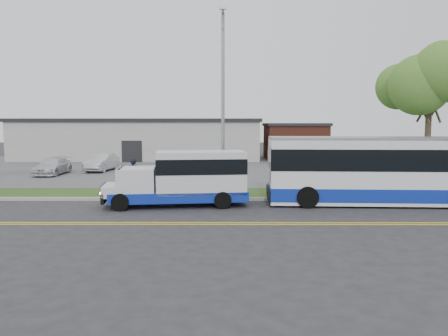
{
  "coord_description": "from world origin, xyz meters",
  "views": [
    {
      "loc": [
        3.13,
        -20.48,
        3.83
      ],
      "look_at": [
        3.06,
        1.48,
        1.6
      ],
      "focal_mm": 35.0,
      "sensor_mm": 36.0,
      "label": 1
    }
  ],
  "objects_px": {
    "shuttle_bus": "(187,177)",
    "parked_car_b": "(53,166)",
    "pedestrian": "(133,175)",
    "parked_car_a": "(102,162)",
    "tree_east": "(430,79)",
    "transit_bus": "(390,170)",
    "streetlight_near": "(223,97)"
  },
  "relations": [
    {
      "from": "streetlight_near",
      "to": "parked_car_b",
      "type": "bearing_deg",
      "value": 145.23
    },
    {
      "from": "tree_east",
      "to": "parked_car_a",
      "type": "relative_size",
      "value": 2.01
    },
    {
      "from": "transit_bus",
      "to": "parked_car_b",
      "type": "bearing_deg",
      "value": 153.84
    },
    {
      "from": "pedestrian",
      "to": "transit_bus",
      "type": "bearing_deg",
      "value": 143.2
    },
    {
      "from": "pedestrian",
      "to": "parked_car_a",
      "type": "relative_size",
      "value": 0.45
    },
    {
      "from": "parked_car_b",
      "to": "shuttle_bus",
      "type": "bearing_deg",
      "value": -45.4
    },
    {
      "from": "streetlight_near",
      "to": "shuttle_bus",
      "type": "relative_size",
      "value": 1.39
    },
    {
      "from": "pedestrian",
      "to": "parked_car_a",
      "type": "xyz_separation_m",
      "value": [
        -4.74,
        10.66,
        -0.24
      ]
    },
    {
      "from": "pedestrian",
      "to": "parked_car_a",
      "type": "height_order",
      "value": "pedestrian"
    },
    {
      "from": "tree_east",
      "to": "transit_bus",
      "type": "distance_m",
      "value": 6.17
    },
    {
      "from": "parked_car_a",
      "to": "transit_bus",
      "type": "bearing_deg",
      "value": -30.84
    },
    {
      "from": "tree_east",
      "to": "parked_car_b",
      "type": "distance_m",
      "value": 25.68
    },
    {
      "from": "tree_east",
      "to": "streetlight_near",
      "type": "bearing_deg",
      "value": -178.58
    },
    {
      "from": "transit_bus",
      "to": "pedestrian",
      "type": "distance_m",
      "value": 13.31
    },
    {
      "from": "shuttle_bus",
      "to": "parked_car_a",
      "type": "height_order",
      "value": "shuttle_bus"
    },
    {
      "from": "shuttle_bus",
      "to": "tree_east",
      "type": "bearing_deg",
      "value": 7.64
    },
    {
      "from": "pedestrian",
      "to": "parked_car_b",
      "type": "xyz_separation_m",
      "value": [
        -7.66,
        8.21,
        -0.31
      ]
    },
    {
      "from": "shuttle_bus",
      "to": "pedestrian",
      "type": "xyz_separation_m",
      "value": [
        -3.27,
        3.5,
        -0.34
      ]
    },
    {
      "from": "streetlight_near",
      "to": "shuttle_bus",
      "type": "bearing_deg",
      "value": -119.66
    },
    {
      "from": "shuttle_bus",
      "to": "pedestrian",
      "type": "relative_size",
      "value": 3.71
    },
    {
      "from": "transit_bus",
      "to": "tree_east",
      "type": "bearing_deg",
      "value": 45.58
    },
    {
      "from": "transit_bus",
      "to": "parked_car_b",
      "type": "relative_size",
      "value": 2.78
    },
    {
      "from": "shuttle_bus",
      "to": "parked_car_b",
      "type": "height_order",
      "value": "shuttle_bus"
    },
    {
      "from": "parked_car_b",
      "to": "tree_east",
      "type": "bearing_deg",
      "value": -18.19
    },
    {
      "from": "pedestrian",
      "to": "parked_car_b",
      "type": "relative_size",
      "value": 0.44
    },
    {
      "from": "transit_bus",
      "to": "parked_car_b",
      "type": "height_order",
      "value": "transit_bus"
    },
    {
      "from": "pedestrian",
      "to": "parked_car_b",
      "type": "bearing_deg",
      "value": -70.37
    },
    {
      "from": "tree_east",
      "to": "parked_car_a",
      "type": "height_order",
      "value": "tree_east"
    },
    {
      "from": "shuttle_bus",
      "to": "parked_car_b",
      "type": "relative_size",
      "value": 1.63
    },
    {
      "from": "tree_east",
      "to": "parked_car_b",
      "type": "bearing_deg",
      "value": 160.24
    },
    {
      "from": "pedestrian",
      "to": "streetlight_near",
      "type": "bearing_deg",
      "value": 150.34
    },
    {
      "from": "tree_east",
      "to": "pedestrian",
      "type": "height_order",
      "value": "tree_east"
    }
  ]
}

